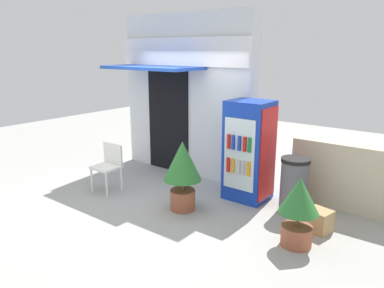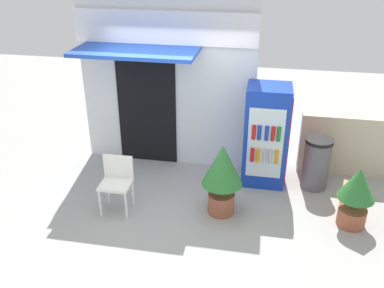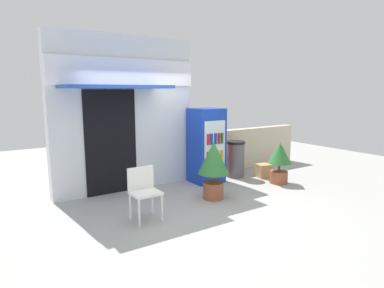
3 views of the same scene
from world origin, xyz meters
The scene contains 9 objects.
ground centered at (0.00, 0.00, 0.00)m, with size 16.00×16.00×0.00m, color #A3A39E.
storefront_building centered at (-0.29, 1.54, 1.65)m, with size 3.07×1.27×3.22m.
drink_cooler centered at (1.50, 1.02, 0.86)m, with size 0.72×0.68×1.71m.
plastic_chair centered at (-0.67, -0.21, 0.52)m, with size 0.46×0.41×0.87m.
potted_plant_near_shop centered at (0.90, -0.03, 0.70)m, with size 0.61×0.61×1.14m.
potted_plant_curbside centered at (2.81, 0.00, 0.56)m, with size 0.53×0.53×0.94m.
trash_bin centered at (2.35, 0.98, 0.45)m, with size 0.45×0.45×0.89m.
stone_boundary_wall centered at (3.52, 1.56, 0.54)m, with size 2.86×0.22×1.08m, color beige.
cardboard_box centered at (2.91, 0.57, 0.16)m, with size 0.33×0.29×0.32m, color tan.
Camera 3 is at (-2.80, -4.90, 2.12)m, focal length 30.08 mm.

